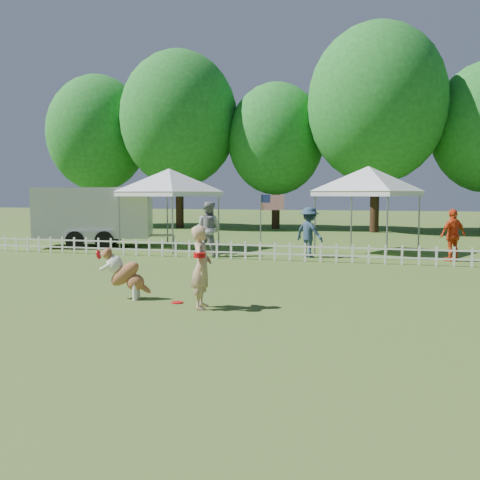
# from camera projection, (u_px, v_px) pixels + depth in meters

# --- Properties ---
(ground) EXTENTS (120.00, 120.00, 0.00)m
(ground) POSITION_uv_depth(u_px,v_px,m) (191.00, 301.00, 10.90)
(ground) COLOR #365E1D
(ground) RESTS_ON ground
(picket_fence) EXTENTS (22.00, 0.08, 0.60)m
(picket_fence) POSITION_uv_depth(u_px,v_px,m) (267.00, 251.00, 17.59)
(picket_fence) COLOR silver
(picket_fence) RESTS_ON ground
(handler) EXTENTS (0.49, 0.65, 1.59)m
(handler) POSITION_uv_depth(u_px,v_px,m) (202.00, 267.00, 10.16)
(handler) COLOR tan
(handler) RESTS_ON ground
(dog) EXTENTS (1.07, 0.47, 1.06)m
(dog) POSITION_uv_depth(u_px,v_px,m) (126.00, 274.00, 11.08)
(dog) COLOR brown
(dog) RESTS_ON ground
(frisbee_on_turf) EXTENTS (0.25, 0.25, 0.02)m
(frisbee_on_turf) POSITION_uv_depth(u_px,v_px,m) (177.00, 302.00, 10.73)
(frisbee_on_turf) COLOR red
(frisbee_on_turf) RESTS_ON ground
(canopy_tent_left) EXTENTS (3.80, 3.80, 3.10)m
(canopy_tent_left) POSITION_uv_depth(u_px,v_px,m) (170.00, 210.00, 21.03)
(canopy_tent_left) COLOR white
(canopy_tent_left) RESTS_ON ground
(canopy_tent_right) EXTENTS (3.97, 3.97, 3.11)m
(canopy_tent_right) POSITION_uv_depth(u_px,v_px,m) (368.00, 211.00, 19.50)
(canopy_tent_right) COLOR white
(canopy_tent_right) RESTS_ON ground
(cargo_trailer) EXTENTS (6.17, 4.27, 2.49)m
(cargo_trailer) POSITION_uv_depth(u_px,v_px,m) (95.00, 216.00, 22.05)
(cargo_trailer) COLOR silver
(cargo_trailer) RESTS_ON ground
(flag_pole) EXTENTS (0.84, 0.26, 2.20)m
(flag_pole) POSITION_uv_depth(u_px,v_px,m) (261.00, 226.00, 18.03)
(flag_pole) COLOR gray
(flag_pole) RESTS_ON ground
(spectator_a) EXTENTS (1.06, 0.91, 1.91)m
(spectator_a) POSITION_uv_depth(u_px,v_px,m) (208.00, 229.00, 18.63)
(spectator_a) COLOR gray
(spectator_a) RESTS_ON ground
(spectator_b) EXTENTS (1.29, 1.15, 1.73)m
(spectator_b) POSITION_uv_depth(u_px,v_px,m) (309.00, 232.00, 18.39)
(spectator_b) COLOR #273C54
(spectator_b) RESTS_ON ground
(spectator_c) EXTENTS (1.04, 0.95, 1.70)m
(spectator_c) POSITION_uv_depth(u_px,v_px,m) (453.00, 235.00, 17.31)
(spectator_c) COLOR #DF441A
(spectator_c) RESTS_ON ground
(tree_far_left) EXTENTS (6.60, 6.60, 11.00)m
(tree_far_left) POSITION_uv_depth(u_px,v_px,m) (98.00, 144.00, 35.57)
(tree_far_left) COLOR #1D6520
(tree_far_left) RESTS_ON ground
(tree_left) EXTENTS (7.40, 7.40, 12.00)m
(tree_left) POSITION_uv_depth(u_px,v_px,m) (179.00, 132.00, 33.43)
(tree_left) COLOR #1D6520
(tree_left) RESTS_ON ground
(tree_center_left) EXTENTS (6.00, 6.00, 9.80)m
(tree_center_left) POSITION_uv_depth(u_px,v_px,m) (276.00, 149.00, 32.86)
(tree_center_left) COLOR #1D6520
(tree_center_left) RESTS_ON ground
(tree_center_right) EXTENTS (7.60, 7.60, 12.60)m
(tree_center_right) POSITION_uv_depth(u_px,v_px,m) (376.00, 119.00, 29.67)
(tree_center_right) COLOR #1D6520
(tree_center_right) RESTS_ON ground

